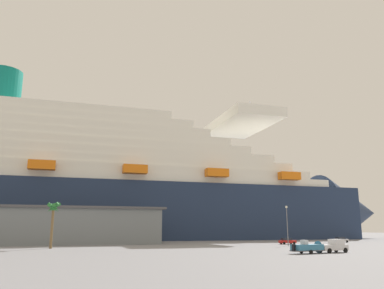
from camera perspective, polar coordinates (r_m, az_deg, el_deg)
ground_plane at (r=116.00m, az=-2.76°, el=-14.08°), size 600.00×600.00×0.00m
cruise_ship at (r=147.60m, az=-16.15°, el=-5.96°), size 247.67×40.74×64.56m
terminal_building at (r=116.22m, az=-20.01°, el=-11.01°), size 59.11×29.21×9.55m
pickup_truck at (r=72.28m, az=19.83°, el=-13.73°), size 5.89×3.14×2.20m
small_boat_on_trailer at (r=68.53m, az=16.83°, el=-14.11°), size 7.34×3.25×2.15m
palm_tree at (r=86.94m, az=-19.52°, el=-9.13°), size 3.04×3.22×9.36m
street_lamp at (r=98.02m, az=13.64°, el=-10.63°), size 0.56×0.56×9.33m
parked_car_silver_sedan at (r=125.67m, az=20.78°, el=-12.80°), size 4.63×2.71×1.58m
parked_car_red_hatchback at (r=107.67m, az=13.67°, el=-13.47°), size 4.34×2.16×1.58m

